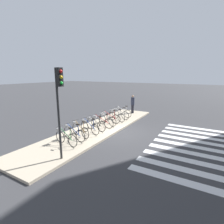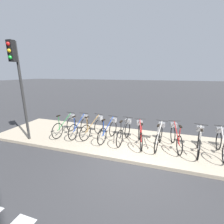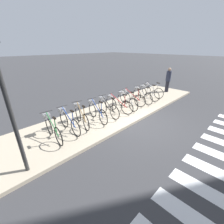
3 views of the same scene
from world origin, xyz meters
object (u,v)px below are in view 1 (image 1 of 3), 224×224
at_px(parked_bicycle_0, 65,137).
at_px(parked_bicycle_5, 101,121).
at_px(parked_bicycle_7, 109,117).
at_px(pedestrian, 133,104).
at_px(parked_bicycle_4, 95,124).
at_px(traffic_light, 59,96).
at_px(parked_bicycle_10, 122,112).
at_px(parked_bicycle_9, 119,114).
at_px(parked_bicycle_8, 116,115).
at_px(parked_bicycle_1, 73,133).
at_px(parked_bicycle_3, 89,126).
at_px(parked_bicycle_6, 106,119).
at_px(parked_bicycle_2, 79,129).

relative_size(parked_bicycle_0, parked_bicycle_5, 1.01).
xyz_separation_m(parked_bicycle_7, pedestrian, (4.06, -0.19, 0.47)).
bearing_deg(parked_bicycle_4, traffic_light, -164.04).
height_order(parked_bicycle_10, traffic_light, traffic_light).
bearing_deg(parked_bicycle_9, parked_bicycle_7, 175.25).
distance_m(parked_bicycle_0, parked_bicycle_8, 5.56).
relative_size(parked_bicycle_1, traffic_light, 0.42).
xyz_separation_m(parked_bicycle_8, traffic_light, (-6.79, -1.07, 2.38)).
bearing_deg(parked_bicycle_8, parked_bicycle_1, 178.75).
relative_size(parked_bicycle_3, parked_bicycle_5, 1.01).
xyz_separation_m(parked_bicycle_0, parked_bicycle_6, (4.19, 0.02, 0.00)).
distance_m(parked_bicycle_3, traffic_light, 4.26).
xyz_separation_m(parked_bicycle_6, pedestrian, (4.65, -0.06, 0.47)).
bearing_deg(parked_bicycle_1, parked_bicycle_3, -2.05).
bearing_deg(parked_bicycle_8, parked_bicycle_0, 179.79).
bearing_deg(parked_bicycle_1, parked_bicycle_6, -1.13).
bearing_deg(parked_bicycle_2, parked_bicycle_9, -1.56).
xyz_separation_m(parked_bicycle_9, parked_bicycle_10, (0.69, 0.12, 0.00)).
bearing_deg(parked_bicycle_9, parked_bicycle_2, 178.44).
bearing_deg(parked_bicycle_10, parked_bicycle_6, -177.33).
bearing_deg(parked_bicycle_6, parked_bicycle_2, 177.19).
relative_size(parked_bicycle_4, parked_bicycle_8, 1.01).
distance_m(parked_bicycle_0, parked_bicycle_10, 6.95).
bearing_deg(traffic_light, parked_bicycle_9, 8.47).
xyz_separation_m(parked_bicycle_3, pedestrian, (6.73, -0.08, 0.47)).
xyz_separation_m(parked_bicycle_7, parked_bicycle_8, (0.77, -0.17, 0.00)).
height_order(parked_bicycle_1, parked_bicycle_7, same).
distance_m(parked_bicycle_1, traffic_light, 3.28).
bearing_deg(pedestrian, parked_bicycle_4, 179.01).
bearing_deg(parked_bicycle_4, parked_bicycle_7, 2.51).
bearing_deg(parked_bicycle_2, parked_bicycle_5, -4.34).
xyz_separation_m(parked_bicycle_1, parked_bicycle_8, (4.86, -0.11, 0.00)).
bearing_deg(parked_bicycle_7, parked_bicycle_2, 179.82).
height_order(parked_bicycle_4, parked_bicycle_5, same).
relative_size(parked_bicycle_1, parked_bicycle_10, 1.00).
xyz_separation_m(parked_bicycle_0, parked_bicycle_4, (2.80, 0.06, 0.00)).
relative_size(parked_bicycle_1, parked_bicycle_9, 1.00).
bearing_deg(parked_bicycle_8, parked_bicycle_10, 6.78).
distance_m(parked_bicycle_4, parked_bicycle_6, 1.39).
distance_m(parked_bicycle_2, parked_bicycle_7, 3.43).
bearing_deg(pedestrian, parked_bicycle_9, 178.47).
bearing_deg(parked_bicycle_0, traffic_light, -138.43).
distance_m(parked_bicycle_0, parked_bicycle_4, 2.80).
distance_m(parked_bicycle_5, pedestrian, 5.41).
distance_m(parked_bicycle_5, parked_bicycle_8, 2.11).
xyz_separation_m(parked_bicycle_0, parked_bicycle_1, (0.70, 0.09, 0.00)).
distance_m(parked_bicycle_0, parked_bicycle_2, 1.36).
height_order(parked_bicycle_6, pedestrian, pedestrian).
relative_size(parked_bicycle_0, parked_bicycle_7, 1.01).
distance_m(parked_bicycle_6, parked_bicycle_9, 2.08).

